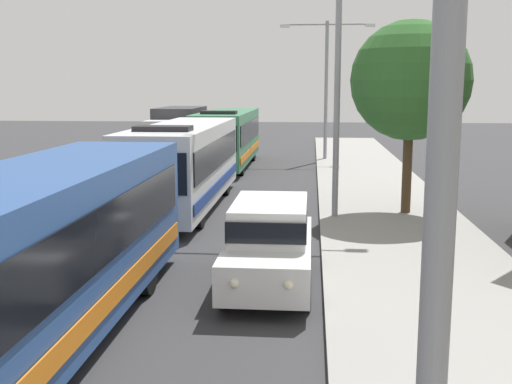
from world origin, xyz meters
name	(u,v)px	position (x,y,z in m)	size (l,w,h in m)	color
bus_lead	(24,258)	(-1.30, 11.44, 1.69)	(2.58, 11.98, 3.21)	#284C8C
bus_second_in_line	(184,162)	(-1.30, 24.40, 1.69)	(2.58, 10.61, 3.21)	silver
bus_middle	(228,136)	(-1.30, 36.37, 1.69)	(2.58, 10.77, 3.21)	#33724C
white_suv	(270,240)	(2.40, 15.64, 1.03)	(1.86, 4.90, 1.90)	white
box_truck_oncoming	(178,132)	(-4.60, 38.91, 1.70)	(2.35, 7.18, 3.15)	white
streetlamp_mid	(338,51)	(4.10, 22.76, 5.54)	(5.85, 0.28, 8.89)	gray
streetlamp_far	(326,75)	(4.10, 39.69, 5.02)	(5.44, 0.28, 7.97)	gray
roadside_tree	(411,81)	(6.54, 23.58, 4.59)	(3.99, 3.99, 6.45)	#4C3823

